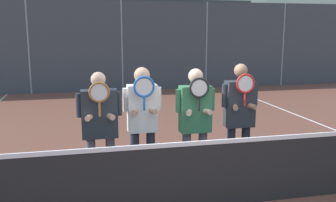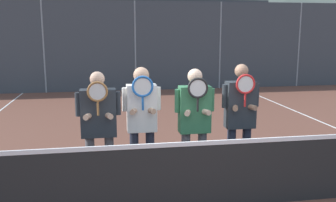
{
  "view_description": "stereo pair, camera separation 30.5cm",
  "coord_description": "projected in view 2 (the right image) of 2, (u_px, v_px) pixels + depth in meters",
  "views": [
    {
      "loc": [
        -1.49,
        -4.4,
        2.31
      ],
      "look_at": [
        -0.27,
        0.97,
        1.28
      ],
      "focal_mm": 40.0,
      "sensor_mm": 36.0,
      "label": 1
    },
    {
      "loc": [
        -1.19,
        -4.46,
        2.31
      ],
      "look_at": [
        -0.27,
        0.97,
        1.28
      ],
      "focal_mm": 40.0,
      "sensor_mm": 36.0,
      "label": 2
    }
  ],
  "objects": [
    {
      "name": "hill_distant",
      "position": [
        111.0,
        44.0,
        65.48
      ],
      "size": [
        129.98,
        72.21,
        25.27
      ],
      "color": "gray",
      "rests_on": "ground_plane"
    },
    {
      "name": "player_rightmost",
      "position": [
        240.0,
        115.0,
        5.59
      ],
      "size": [
        0.57,
        0.34,
        1.84
      ],
      "color": "#232838",
      "rests_on": "ground_plane"
    },
    {
      "name": "car_left_of_center",
      "position": [
        87.0,
        60.0,
        17.62
      ],
      "size": [
        4.05,
        2.08,
        1.86
      ],
      "color": "maroon",
      "rests_on": "ground_plane"
    },
    {
      "name": "tennis_net",
      "position": [
        201.0,
        174.0,
        4.85
      ],
      "size": [
        11.47,
        0.09,
        1.03
      ],
      "color": "gray",
      "rests_on": "ground_plane"
    },
    {
      "name": "player_center_left",
      "position": [
        142.0,
        117.0,
        5.44
      ],
      "size": [
        0.56,
        0.34,
        1.8
      ],
      "color": "#232838",
      "rests_on": "ground_plane"
    },
    {
      "name": "clubhouse_building",
      "position": [
        91.0,
        35.0,
        23.15
      ],
      "size": [
        20.67,
        5.5,
        4.05
      ],
      "color": "beige",
      "rests_on": "ground_plane"
    },
    {
      "name": "player_leftmost",
      "position": [
        99.0,
        122.0,
        5.24
      ],
      "size": [
        0.63,
        0.34,
        1.76
      ],
      "color": "#56565B",
      "rests_on": "ground_plane"
    },
    {
      "name": "car_right_of_center",
      "position": [
        275.0,
        59.0,
        19.01
      ],
      "size": [
        4.7,
        1.96,
        1.77
      ],
      "color": "black",
      "rests_on": "ground_plane"
    },
    {
      "name": "fence_back",
      "position": [
        135.0,
        46.0,
        14.46
      ],
      "size": [
        20.53,
        0.06,
        3.43
      ],
      "color": "gray",
      "rests_on": "ground_plane"
    },
    {
      "name": "car_center",
      "position": [
        180.0,
        59.0,
        18.49
      ],
      "size": [
        4.18,
        1.91,
        1.88
      ],
      "color": "black",
      "rests_on": "ground_plane"
    },
    {
      "name": "player_center_right",
      "position": [
        195.0,
        119.0,
        5.42
      ],
      "size": [
        0.59,
        0.34,
        1.78
      ],
      "color": "#56565B",
      "rests_on": "ground_plane"
    }
  ]
}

